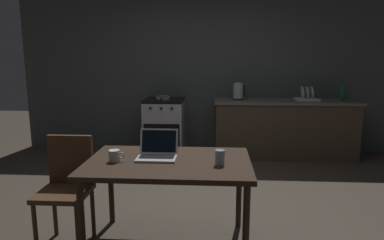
# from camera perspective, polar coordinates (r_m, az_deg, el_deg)

# --- Properties ---
(ground_plane) EXTENTS (12.00, 12.00, 0.00)m
(ground_plane) POSITION_cam_1_polar(r_m,az_deg,el_deg) (3.74, -0.43, -14.22)
(ground_plane) COLOR #473D33
(back_wall) EXTENTS (6.40, 0.10, 2.65)m
(back_wall) POSITION_cam_1_polar(r_m,az_deg,el_deg) (5.74, 4.27, 8.14)
(back_wall) COLOR #414747
(back_wall) RESTS_ON ground_plane
(kitchen_counter) EXTENTS (2.16, 0.64, 0.89)m
(kitchen_counter) POSITION_cam_1_polar(r_m,az_deg,el_deg) (5.61, 14.72, -1.31)
(kitchen_counter) COLOR #4C3D2D
(kitchen_counter) RESTS_ON ground_plane
(stove_oven) EXTENTS (0.60, 0.62, 0.89)m
(stove_oven) POSITION_cam_1_polar(r_m,az_deg,el_deg) (5.56, -4.50, -1.12)
(stove_oven) COLOR #B7BABF
(stove_oven) RESTS_ON ground_plane
(dining_table) EXTENTS (1.31, 0.86, 0.74)m
(dining_table) POSITION_cam_1_polar(r_m,az_deg,el_deg) (2.86, -3.81, -7.90)
(dining_table) COLOR #332319
(dining_table) RESTS_ON ground_plane
(chair) EXTENTS (0.40, 0.40, 0.91)m
(chair) POSITION_cam_1_polar(r_m,az_deg,el_deg) (3.13, -19.62, -9.57)
(chair) COLOR #4C331E
(chair) RESTS_ON ground_plane
(laptop) EXTENTS (0.32, 0.29, 0.22)m
(laptop) POSITION_cam_1_polar(r_m,az_deg,el_deg) (2.91, -5.64, -5.25)
(laptop) COLOR silver
(laptop) RESTS_ON dining_table
(electric_kettle) EXTENTS (0.18, 0.16, 0.26)m
(electric_kettle) POSITION_cam_1_polar(r_m,az_deg,el_deg) (5.43, 7.50, 4.63)
(electric_kettle) COLOR black
(electric_kettle) RESTS_ON kitchen_counter
(bottle) EXTENTS (0.08, 0.08, 0.30)m
(bottle) POSITION_cam_1_polar(r_m,az_deg,el_deg) (5.69, 23.18, 4.28)
(bottle) COLOR #19592D
(bottle) RESTS_ON kitchen_counter
(frying_pan) EXTENTS (0.23, 0.40, 0.05)m
(frying_pan) POSITION_cam_1_polar(r_m,az_deg,el_deg) (5.45, -4.77, 3.63)
(frying_pan) COLOR gray
(frying_pan) RESTS_ON stove_oven
(coffee_mug) EXTENTS (0.13, 0.09, 0.09)m
(coffee_mug) POSITION_cam_1_polar(r_m,az_deg,el_deg) (2.86, -12.46, -5.70)
(coffee_mug) COLOR silver
(coffee_mug) RESTS_ON dining_table
(drinking_glass) EXTENTS (0.07, 0.07, 0.12)m
(drinking_glass) POSITION_cam_1_polar(r_m,az_deg,el_deg) (2.71, 4.54, -6.11)
(drinking_glass) COLOR #99B7C6
(drinking_glass) RESTS_ON dining_table
(dish_rack) EXTENTS (0.34, 0.26, 0.21)m
(dish_rack) POSITION_cam_1_polar(r_m,az_deg,el_deg) (5.60, 18.14, 3.55)
(dish_rack) COLOR silver
(dish_rack) RESTS_ON kitchen_counter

